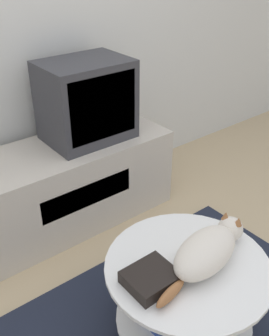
# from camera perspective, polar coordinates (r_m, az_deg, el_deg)

# --- Properties ---
(ground_plane) EXTENTS (12.00, 12.00, 0.00)m
(ground_plane) POSITION_cam_1_polar(r_m,az_deg,el_deg) (2.12, 6.81, -22.49)
(ground_plane) COLOR tan
(wall_back) EXTENTS (8.00, 0.05, 2.60)m
(wall_back) POSITION_cam_1_polar(r_m,az_deg,el_deg) (2.55, -16.64, 20.66)
(wall_back) COLOR silver
(wall_back) RESTS_ON ground_plane
(rug) EXTENTS (1.74, 1.24, 0.02)m
(rug) POSITION_cam_1_polar(r_m,az_deg,el_deg) (2.11, 6.83, -22.33)
(rug) COLOR #1E2333
(rug) RESTS_ON ground_plane
(tv_stand) EXTENTS (1.39, 0.52, 0.56)m
(tv_stand) POSITION_cam_1_polar(r_m,az_deg,el_deg) (2.63, -9.73, -2.41)
(tv_stand) COLOR beige
(tv_stand) RESTS_ON ground_plane
(tv) EXTENTS (0.53, 0.39, 0.50)m
(tv) POSITION_cam_1_polar(r_m,az_deg,el_deg) (2.49, -7.00, 9.66)
(tv) COLOR #333338
(tv) RESTS_ON tv_stand
(coffee_table) EXTENTS (0.73, 0.73, 0.44)m
(coffee_table) POSITION_cam_1_polar(r_m,az_deg,el_deg) (1.89, 7.35, -17.37)
(coffee_table) COLOR #B2B2B7
(coffee_table) RESTS_ON rug
(dvd_box) EXTENTS (0.20, 0.18, 0.06)m
(dvd_box) POSITION_cam_1_polar(r_m,az_deg,el_deg) (1.66, 2.38, -15.69)
(dvd_box) COLOR black
(dvd_box) RESTS_ON coffee_table
(cat) EXTENTS (0.61, 0.27, 0.14)m
(cat) POSITION_cam_1_polar(r_m,az_deg,el_deg) (1.75, 10.63, -11.56)
(cat) COLOR silver
(cat) RESTS_ON coffee_table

